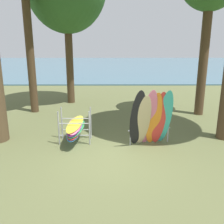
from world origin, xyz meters
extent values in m
plane|color=#60663D|center=(0.00, 0.00, 0.00)|extent=(80.00, 80.00, 0.00)
cube|color=#477084|center=(0.00, 31.92, 0.05)|extent=(80.00, 36.00, 0.10)
cylinder|color=#4C3823|center=(-2.48, 7.81, 2.59)|extent=(0.43, 0.43, 5.19)
cylinder|color=#4C3823|center=(-4.11, 5.71, 3.48)|extent=(0.40, 0.40, 6.96)
cylinder|color=#4C3823|center=(4.48, 5.17, 2.86)|extent=(0.44, 0.44, 5.73)
ellipsoid|color=black|center=(0.86, 0.89, 1.07)|extent=(0.64, 0.84, 2.14)
ellipsoid|color=#C6B289|center=(1.06, 0.95, 0.98)|extent=(0.65, 0.82, 1.96)
ellipsoid|color=pink|center=(1.26, 1.01, 1.07)|extent=(0.66, 0.86, 2.13)
ellipsoid|color=orange|center=(1.46, 1.07, 1.01)|extent=(0.64, 0.73, 2.01)
ellipsoid|color=red|center=(1.65, 1.12, 1.01)|extent=(0.63, 0.66, 2.02)
ellipsoid|color=#38B2AD|center=(1.85, 1.18, 1.04)|extent=(0.63, 0.76, 2.07)
cylinder|color=#9EA0A5|center=(0.65, 1.14, 0.28)|extent=(0.04, 0.04, 0.55)
cylinder|color=#9EA0A5|center=(2.07, 1.45, 0.28)|extent=(0.04, 0.04, 0.55)
cylinder|color=#9EA0A5|center=(1.36, 1.29, 0.55)|extent=(1.59, 0.39, 0.04)
cylinder|color=#9EA0A5|center=(-1.92, 1.21, 0.62)|extent=(0.05, 0.05, 1.25)
cylinder|color=#9EA0A5|center=(-0.82, 1.21, 0.62)|extent=(0.05, 0.05, 1.25)
cylinder|color=#9EA0A5|center=(-1.92, 1.81, 0.62)|extent=(0.05, 0.05, 1.25)
cylinder|color=#9EA0A5|center=(-0.82, 1.81, 0.62)|extent=(0.05, 0.05, 1.25)
cylinder|color=#9EA0A5|center=(-1.37, 1.21, 0.35)|extent=(1.10, 0.04, 0.04)
cylinder|color=#9EA0A5|center=(-1.37, 1.21, 0.80)|extent=(1.10, 0.04, 0.04)
cylinder|color=#9EA0A5|center=(-1.37, 1.81, 0.35)|extent=(1.10, 0.04, 0.04)
cylinder|color=#9EA0A5|center=(-1.37, 1.81, 0.80)|extent=(1.10, 0.04, 0.04)
ellipsoid|color=#2D8ED1|center=(-1.41, 1.51, 0.40)|extent=(0.53, 2.11, 0.06)
ellipsoid|color=red|center=(-1.39, 1.51, 0.46)|extent=(0.51, 2.10, 0.06)
ellipsoid|color=#339E56|center=(-1.33, 1.51, 0.52)|extent=(0.64, 2.13, 0.06)
ellipsoid|color=purple|center=(-1.39, 1.51, 0.58)|extent=(0.51, 2.10, 0.06)
ellipsoid|color=pink|center=(-1.40, 1.51, 0.64)|extent=(0.60, 2.12, 0.06)
ellipsoid|color=yellow|center=(-1.37, 1.51, 0.70)|extent=(0.64, 2.13, 0.06)
camera|label=1|loc=(-0.05, -7.36, 3.62)|focal=40.57mm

